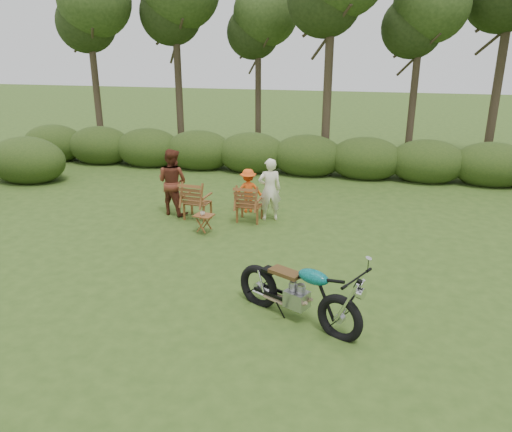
% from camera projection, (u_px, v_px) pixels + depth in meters
% --- Properties ---
extents(ground, '(80.00, 80.00, 0.00)m').
position_uv_depth(ground, '(245.00, 291.00, 9.40)').
color(ground, '#2E4818').
rests_on(ground, ground).
extents(tree_line, '(22.52, 11.62, 8.14)m').
position_uv_depth(tree_line, '(328.00, 61.00, 16.97)').
color(tree_line, '#382A1E').
rests_on(tree_line, ground).
extents(motorcycle, '(2.48, 1.86, 1.34)m').
position_uv_depth(motorcycle, '(296.00, 319.00, 8.46)').
color(motorcycle, '#0C9D96').
rests_on(motorcycle, ground).
extents(lawn_chair_right, '(0.71, 0.71, 1.00)m').
position_uv_depth(lawn_chair_right, '(250.00, 221.00, 13.07)').
color(lawn_chair_right, brown).
rests_on(lawn_chair_right, ground).
extents(lawn_chair_left, '(0.77, 0.77, 1.03)m').
position_uv_depth(lawn_chair_left, '(198.00, 218.00, 13.27)').
color(lawn_chair_left, brown).
rests_on(lawn_chair_left, ground).
extents(side_table, '(0.53, 0.47, 0.47)m').
position_uv_depth(side_table, '(204.00, 224.00, 12.15)').
color(side_table, brown).
rests_on(side_table, ground).
extents(cup, '(0.14, 0.14, 0.09)m').
position_uv_depth(cup, '(203.00, 214.00, 12.02)').
color(cup, '#C2B1A0').
rests_on(cup, side_table).
extents(adult_a, '(0.70, 0.59, 1.65)m').
position_uv_depth(adult_a, '(269.00, 219.00, 13.15)').
color(adult_a, '#F1ECC6').
rests_on(adult_a, ground).
extents(adult_b, '(1.02, 0.88, 1.79)m').
position_uv_depth(adult_b, '(174.00, 213.00, 13.61)').
color(adult_b, '#612A1B').
rests_on(adult_b, ground).
extents(child, '(0.89, 0.69, 1.21)m').
position_uv_depth(child, '(248.00, 212.00, 13.76)').
color(child, '#F45417').
rests_on(child, ground).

